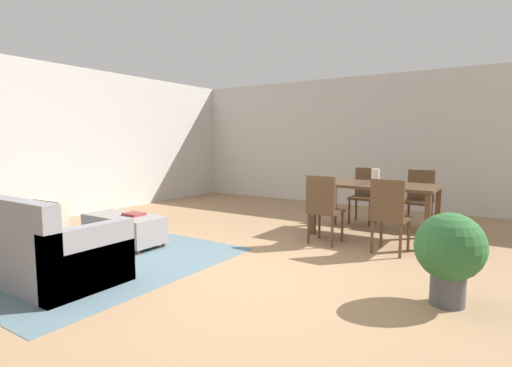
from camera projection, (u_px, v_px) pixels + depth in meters
name	position (u px, v px, depth m)	size (l,w,h in m)	color
ground_plane	(244.00, 276.00, 4.04)	(10.80, 10.80, 0.00)	#9E7A56
wall_back	(385.00, 142.00, 8.05)	(9.00, 0.12, 2.70)	beige
wall_left	(44.00, 142.00, 6.76)	(0.12, 11.00, 2.70)	beige
area_rug	(84.00, 257.00, 4.71)	(3.00, 2.80, 0.01)	slate
couch	(26.00, 246.00, 4.10)	(2.19, 0.89, 0.86)	gray
ottoman_table	(124.00, 228.00, 5.22)	(1.11, 0.51, 0.40)	gray
dining_table	(375.00, 190.00, 5.70)	(1.69, 0.92, 0.76)	#513823
dining_chair_near_left	(323.00, 206.00, 5.25)	(0.41, 0.41, 0.92)	#513823
dining_chair_near_right	(389.00, 212.00, 4.77)	(0.42, 0.42, 0.92)	#513823
dining_chair_far_left	(365.00, 192.00, 6.62)	(0.40, 0.40, 0.92)	#513823
dining_chair_far_right	(419.00, 196.00, 6.17)	(0.42, 0.42, 0.92)	#513823
vase_centerpiece	(375.00, 176.00, 5.68)	(0.12, 0.12, 0.22)	silver
book_on_ottoman	(134.00, 214.00, 5.20)	(0.26, 0.20, 0.03)	maroon
potted_plant	(450.00, 251.00, 3.29)	(0.57, 0.57, 0.78)	#4C4C51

